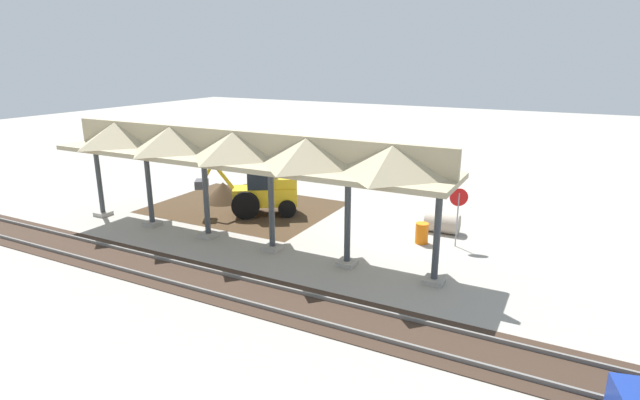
# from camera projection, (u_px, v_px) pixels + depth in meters

# --- Properties ---
(ground_plane) EXTENTS (120.00, 120.00, 0.00)m
(ground_plane) POSITION_uv_depth(u_px,v_px,m) (404.00, 234.00, 22.77)
(ground_plane) COLOR #9E998E
(dirt_work_zone) EXTENTS (9.42, 7.00, 0.01)m
(dirt_work_zone) POSITION_uv_depth(u_px,v_px,m) (244.00, 207.00, 26.77)
(dirt_work_zone) COLOR #42301E
(dirt_work_zone) RESTS_ON ground
(platform_canopy) EXTENTS (18.25, 3.20, 4.90)m
(platform_canopy) POSITION_uv_depth(u_px,v_px,m) (235.00, 148.00, 20.43)
(platform_canopy) COLOR #9E998E
(platform_canopy) RESTS_ON ground
(rail_tracks) EXTENTS (60.00, 2.58, 0.15)m
(rail_tracks) POSITION_uv_depth(u_px,v_px,m) (322.00, 311.00, 15.80)
(rail_tracks) COLOR slate
(rail_tracks) RESTS_ON ground
(stop_sign) EXTENTS (0.70, 0.36, 2.54)m
(stop_sign) POSITION_uv_depth(u_px,v_px,m) (458.00, 205.00, 20.77)
(stop_sign) COLOR gray
(stop_sign) RESTS_ON ground
(backhoe) EXTENTS (4.82, 3.71, 2.82)m
(backhoe) POSITION_uv_depth(u_px,v_px,m) (262.00, 190.00, 25.25)
(backhoe) COLOR yellow
(backhoe) RESTS_ON ground
(dirt_mound) EXTENTS (4.58, 4.58, 2.17)m
(dirt_mound) POSITION_uv_depth(u_px,v_px,m) (224.00, 201.00, 27.92)
(dirt_mound) COLOR #42301E
(dirt_mound) RESTS_ON ground
(concrete_pipe) EXTENTS (1.55, 0.95, 0.91)m
(concrete_pipe) POSITION_uv_depth(u_px,v_px,m) (442.00, 223.00, 22.82)
(concrete_pipe) COLOR #9E9384
(concrete_pipe) RESTS_ON ground
(traffic_barrel) EXTENTS (0.56, 0.56, 0.90)m
(traffic_barrel) POSITION_uv_depth(u_px,v_px,m) (422.00, 233.00, 21.52)
(traffic_barrel) COLOR orange
(traffic_barrel) RESTS_ON ground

